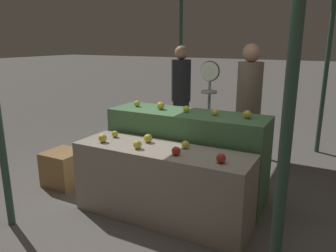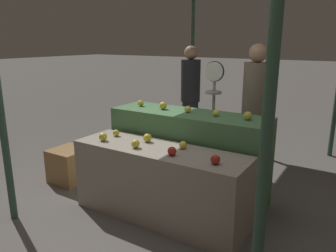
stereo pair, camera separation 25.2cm
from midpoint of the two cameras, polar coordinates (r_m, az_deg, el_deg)
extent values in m
plane|color=#66605B|center=(3.55, -3.24, -15.56)|extent=(60.00, 60.00, 0.00)
cylinder|color=#33513D|center=(1.89, 16.40, -1.11)|extent=(0.07, 0.07, 2.59)
cylinder|color=#33513D|center=(6.35, 1.04, 10.21)|extent=(0.07, 0.07, 2.59)
cylinder|color=#33513D|center=(5.67, 24.65, 8.36)|extent=(0.07, 0.07, 2.59)
cube|color=gray|center=(3.38, -3.33, -10.03)|extent=(1.82, 0.55, 0.75)
cube|color=#4C7A4C|center=(3.82, 1.33, -4.99)|extent=(1.82, 0.55, 1.01)
sphere|color=gold|center=(3.51, -13.36, -2.11)|extent=(0.09, 0.09, 0.09)
sphere|color=yellow|center=(3.24, -7.58, -3.24)|extent=(0.09, 0.09, 0.09)
sphere|color=#AD281E|center=(3.03, -0.98, -4.41)|extent=(0.08, 0.08, 0.08)
sphere|color=#AD281E|center=(2.87, 6.74, -5.62)|extent=(0.09, 0.09, 0.09)
sphere|color=gold|center=(3.66, -11.20, -1.39)|extent=(0.07, 0.07, 0.07)
sphere|color=gold|center=(3.43, -5.61, -2.16)|extent=(0.09, 0.09, 0.09)
sphere|color=yellow|center=(3.22, 0.79, -3.28)|extent=(0.08, 0.08, 0.08)
sphere|color=gold|center=(4.02, -7.22, 3.88)|extent=(0.07, 0.07, 0.07)
sphere|color=gold|center=(3.82, -3.17, 3.55)|extent=(0.09, 0.09, 0.09)
sphere|color=yellow|center=(3.67, 1.23, 2.97)|extent=(0.08, 0.08, 0.08)
sphere|color=yellow|center=(3.53, 6.20, 2.37)|extent=(0.07, 0.07, 0.07)
sphere|color=gold|center=(3.44, 11.60, 1.96)|extent=(0.09, 0.09, 0.09)
cylinder|color=#99999E|center=(4.23, 5.37, 0.03)|extent=(0.04, 0.04, 1.44)
cylinder|color=black|center=(4.11, 5.57, 9.48)|extent=(0.25, 0.01, 0.25)
cylinder|color=silver|center=(4.09, 5.49, 9.47)|extent=(0.23, 0.02, 0.23)
cylinder|color=#99999E|center=(4.12, 5.43, 6.89)|extent=(0.01, 0.01, 0.14)
cylinder|color=#99999E|center=(4.13, 5.40, 5.93)|extent=(0.20, 0.20, 0.03)
cube|color=#2D2D38|center=(4.48, 11.85, -3.56)|extent=(0.25, 0.16, 0.82)
cylinder|color=#756656|center=(4.31, 12.38, 6.11)|extent=(0.34, 0.34, 0.71)
sphere|color=tan|center=(4.27, 12.73, 12.35)|extent=(0.23, 0.23, 0.23)
cube|color=#2D2D38|center=(5.64, 0.95, 0.41)|extent=(0.27, 0.21, 0.79)
cylinder|color=#232328|center=(5.51, 0.99, 7.91)|extent=(0.41, 0.41, 0.69)
sphere|color=tan|center=(5.47, 1.01, 12.67)|extent=(0.22, 0.22, 0.22)
cube|color=#9E7547|center=(4.43, -19.22, -6.93)|extent=(0.43, 0.43, 0.43)
camera|label=1|loc=(0.13, -92.07, -0.54)|focal=35.00mm
camera|label=2|loc=(0.13, 87.93, 0.54)|focal=35.00mm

